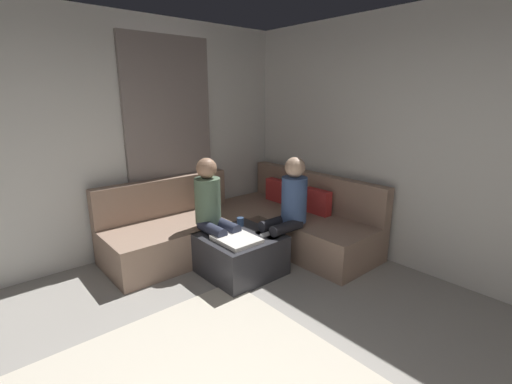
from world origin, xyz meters
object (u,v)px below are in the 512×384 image
Objects in this scene: game_remote at (267,234)px; ottoman at (240,254)px; sectional_couch at (247,226)px; person_on_couch_side at (213,209)px; person_on_couch_back at (288,208)px; coffee_mug at (240,222)px.

ottoman is at bearing -129.29° from game_remote.
sectional_couch is 0.72m from person_on_couch_side.
person_on_couch_back and person_on_couch_side have the same top height.
sectional_couch is at bearing -166.04° from person_on_couch_side.
person_on_couch_side reaches higher than sectional_couch.
ottoman is at bearing -39.29° from coffee_mug.
person_on_couch_back is 1.00× the size of person_on_couch_side.
game_remote reaches higher than ottoman.
person_on_couch_back is (-0.00, 0.31, 0.23)m from game_remote.
coffee_mug reaches higher than game_remote.
person_on_couch_side is (-0.08, -0.30, 0.19)m from coffee_mug.
person_on_couch_side is (-0.48, -0.65, 0.00)m from person_on_couch_back.
sectional_couch is 2.12× the size of person_on_couch_side.
person_on_couch_back is (0.63, 0.06, 0.38)m from sectional_couch.
person_on_couch_side reaches higher than coffee_mug.
person_on_couch_side is (-0.30, -0.12, 0.45)m from ottoman.
game_remote is 0.38m from person_on_couch_back.
coffee_mug is at bearing -51.62° from sectional_couch.
sectional_couch reaches higher than game_remote.
sectional_couch is 0.73m from person_on_couch_back.
person_on_couch_side reaches higher than game_remote.
coffee_mug is at bearing 140.71° from ottoman.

